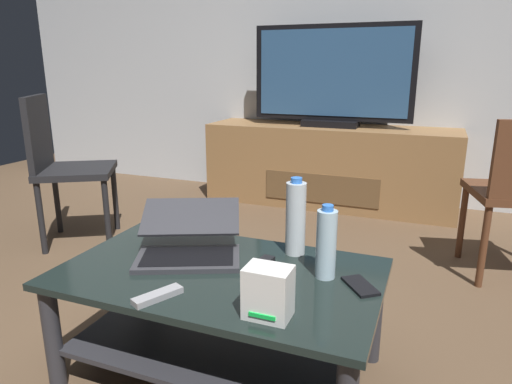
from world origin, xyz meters
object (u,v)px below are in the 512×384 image
Objects in this scene: coffee_table at (220,303)px; side_chair at (62,161)px; laptop at (189,241)px; television at (332,78)px; soundbar_remote at (158,296)px; water_bottle_far at (296,218)px; cell_phone at (360,286)px; media_cabinet at (329,166)px; tv_remote at (259,266)px; water_bottle_near at (326,244)px; router_box at (268,292)px.

side_chair reaches higher than coffee_table.
coffee_table is at bearing -27.31° from laptop.
television is 2.57m from soundbar_remote.
water_bottle_far is at bearing 50.64° from coffee_table.
cell_phone is at bearing -74.64° from television.
coffee_table is at bearing 149.04° from cell_phone.
media_cabinet is (-0.12, 2.27, 0.03)m from coffee_table.
cell_phone is (1.97, -0.77, -0.11)m from side_chair.
laptop is 0.35m from soundbar_remote.
media_cabinet is at bearing 105.25° from tv_remote.
water_bottle_near is 0.57m from soundbar_remote.
television reaches higher than cell_phone.
router_box is 0.36m from soundbar_remote.
coffee_table is at bearing -142.42° from tv_remote.
cell_phone is (0.60, -2.22, 0.10)m from media_cabinet.
side_chair is at bearing 121.12° from cell_phone.
laptop is 1.94× the size of water_bottle_near.
router_box is at bearing -106.64° from water_bottle_near.
coffee_table is 0.42m from water_bottle_far.
side_chair reaches higher than media_cabinet.
water_bottle_far is 2.12× the size of cell_phone.
router_box is 0.47m from water_bottle_far.
coffee_table is 3.75× the size of water_bottle_far.
laptop is at bearing -91.12° from television.
media_cabinet is at bearing 67.72° from cell_phone.
soundbar_remote is at bearing 170.83° from cell_phone.
coffee_table is at bearing 97.05° from soundbar_remote.
side_chair reaches higher than laptop.
water_bottle_near reaches higher than router_box.
side_chair is 1.52m from laptop.
water_bottle_near is (0.52, 0.00, 0.07)m from laptop.
water_bottle_near is 0.86× the size of water_bottle_far.
media_cabinet reaches higher than tv_remote.
coffee_table is at bearing 140.05° from router_box.
cell_phone is at bearing -21.38° from side_chair.
laptop is at bearing 129.54° from soundbar_remote.
side_chair is 2.12m from cell_phone.
television reaches higher than media_cabinet.
tv_remote reaches higher than cell_phone.
cell_phone is (0.60, -2.20, -0.59)m from television.
laptop is (-0.04, -2.19, 0.15)m from media_cabinet.
tv_remote is at bearing -174.88° from water_bottle_near.
coffee_table is 2.25× the size of laptop.
media_cabinet is 13.07× the size of router_box.
coffee_table is 0.26m from laptop.
router_box is at bearing 31.24° from soundbar_remote.
media_cabinet is at bearing 117.12° from soundbar_remote.
cell_phone is (0.22, 0.27, -0.07)m from router_box.
media_cabinet is at bearing 90.00° from television.
television reaches higher than soundbar_remote.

